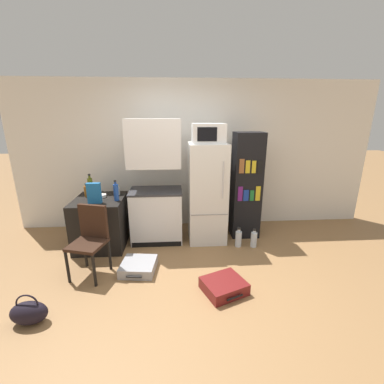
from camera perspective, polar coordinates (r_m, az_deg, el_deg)
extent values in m
plane|color=olive|center=(3.30, 0.02, -20.68)|extent=(24.00, 24.00, 0.00)
cube|color=white|center=(4.68, 0.79, 8.04)|extent=(6.40, 0.10, 2.59)
cube|color=black|center=(4.30, -19.54, -6.33)|extent=(0.74, 0.80, 0.78)
cube|color=white|center=(4.26, -7.82, -5.32)|extent=(0.81, 0.54, 0.83)
cube|color=#333338|center=(4.12, -8.06, 0.22)|extent=(0.83, 0.55, 0.03)
cube|color=white|center=(3.98, -8.50, 10.67)|extent=(0.81, 0.46, 0.72)
cube|color=black|center=(4.18, -7.86, -11.48)|extent=(0.78, 0.01, 0.08)
cube|color=silver|center=(4.13, 3.39, -0.26)|extent=(0.59, 0.59, 1.60)
cube|color=gray|center=(3.94, 3.87, -5.07)|extent=(0.57, 0.01, 0.01)
cylinder|color=silver|center=(3.79, 6.94, 2.60)|extent=(0.02, 0.02, 0.56)
cube|color=silver|center=(3.96, 3.63, 12.90)|extent=(0.49, 0.43, 0.29)
cube|color=black|center=(3.74, 3.39, 12.68)|extent=(0.28, 0.01, 0.20)
cube|color=black|center=(4.35, 11.95, 1.31)|extent=(0.46, 0.37, 1.75)
cube|color=#661E75|center=(4.15, 10.66, -0.42)|extent=(0.07, 0.01, 0.24)
cube|color=#193899|center=(4.19, 11.91, -0.76)|extent=(0.08, 0.01, 0.18)
cube|color=#1E7033|center=(4.22, 13.17, -0.78)|extent=(0.06, 0.01, 0.17)
cube|color=gold|center=(4.24, 14.45, -0.32)|extent=(0.07, 0.01, 0.24)
cube|color=brown|center=(4.05, 11.00, 5.65)|extent=(0.08, 0.01, 0.22)
cube|color=gold|center=(4.08, 12.30, 5.48)|extent=(0.07, 0.01, 0.20)
cube|color=gold|center=(4.10, 13.60, 5.43)|extent=(0.06, 0.01, 0.19)
cube|color=black|center=(4.13, 14.88, 5.44)|extent=(0.08, 0.01, 0.20)
cylinder|color=silver|center=(4.26, -16.25, 0.29)|extent=(0.08, 0.08, 0.14)
cylinder|color=silver|center=(4.24, -16.34, 1.36)|extent=(0.03, 0.03, 0.03)
cylinder|color=black|center=(4.23, -16.36, 1.62)|extent=(0.04, 0.04, 0.01)
cylinder|color=#1E47A3|center=(3.97, -16.51, -0.12)|extent=(0.07, 0.07, 0.25)
cylinder|color=#1E47A3|center=(3.93, -16.68, 1.89)|extent=(0.03, 0.03, 0.04)
cylinder|color=black|center=(3.92, -16.72, 2.38)|extent=(0.04, 0.04, 0.03)
cylinder|color=#566619|center=(4.50, -21.65, 1.33)|extent=(0.08, 0.08, 0.25)
cylinder|color=#566619|center=(4.46, -21.85, 3.13)|extent=(0.03, 0.03, 0.04)
cylinder|color=black|center=(4.46, -21.90, 3.57)|extent=(0.04, 0.04, 0.03)
cylinder|color=brown|center=(4.32, -22.28, 0.11)|extent=(0.09, 0.09, 0.17)
cylinder|color=brown|center=(4.30, -22.42, 1.37)|extent=(0.04, 0.04, 0.03)
cylinder|color=black|center=(4.29, -22.46, 1.67)|extent=(0.05, 0.05, 0.02)
cylinder|color=silver|center=(4.24, -19.53, -0.79)|extent=(0.16, 0.16, 0.04)
cube|color=#1E66A8|center=(3.94, -20.92, -0.24)|extent=(0.19, 0.07, 0.30)
cylinder|color=black|center=(3.62, -25.93, -14.77)|extent=(0.04, 0.04, 0.43)
cylinder|color=black|center=(3.42, -20.90, -16.02)|extent=(0.04, 0.04, 0.43)
cylinder|color=black|center=(3.87, -22.62, -12.25)|extent=(0.04, 0.04, 0.43)
cylinder|color=black|center=(3.68, -17.82, -13.22)|extent=(0.04, 0.04, 0.43)
cube|color=#331E14|center=(3.53, -22.23, -10.75)|extent=(0.49, 0.49, 0.04)
cube|color=#331E14|center=(3.57, -21.06, -6.05)|extent=(0.38, 0.15, 0.44)
cube|color=maroon|center=(3.24, 7.09, -20.01)|extent=(0.58, 0.55, 0.14)
cylinder|color=black|center=(3.10, 9.51, -22.12)|extent=(0.20, 0.10, 0.02)
cube|color=#99999E|center=(3.64, -11.78, -15.88)|extent=(0.49, 0.48, 0.13)
cylinder|color=black|center=(3.45, -12.79, -17.97)|extent=(0.20, 0.04, 0.02)
ellipsoid|color=black|center=(3.24, -32.49, -21.73)|extent=(0.36, 0.20, 0.24)
torus|color=black|center=(3.18, -32.81, -20.17)|extent=(0.21, 0.02, 0.21)
cylinder|color=silver|center=(4.19, 10.28, -10.22)|extent=(0.10, 0.10, 0.25)
cylinder|color=silver|center=(4.12, 10.38, -8.38)|extent=(0.04, 0.04, 0.05)
cylinder|color=black|center=(4.11, 10.41, -7.93)|extent=(0.05, 0.05, 0.03)
cylinder|color=silver|center=(4.23, 13.55, -10.25)|extent=(0.10, 0.10, 0.24)
cylinder|color=silver|center=(4.17, 13.69, -8.53)|extent=(0.04, 0.04, 0.04)
cylinder|color=black|center=(4.15, 13.72, -8.11)|extent=(0.05, 0.05, 0.02)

